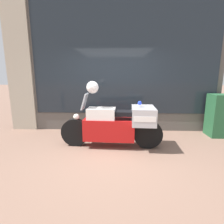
{
  "coord_description": "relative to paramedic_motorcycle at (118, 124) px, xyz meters",
  "views": [
    {
      "loc": [
        0.19,
        -3.41,
        1.65
      ],
      "look_at": [
        0.0,
        1.0,
        0.74
      ],
      "focal_mm": 28.0,
      "sensor_mm": 36.0,
      "label": 1
    }
  ],
  "objects": [
    {
      "name": "ground_plane",
      "position": [
        -0.17,
        -0.49,
        -0.57
      ],
      "size": [
        60.0,
        60.0,
        0.0
      ],
      "primitive_type": "plane",
      "color": "#7A5B4C"
    },
    {
      "name": "white_helmet",
      "position": [
        -0.58,
        0.03,
        0.83
      ],
      "size": [
        0.28,
        0.28,
        0.28
      ],
      "primitive_type": "sphere",
      "color": "white",
      "rests_on": "paramedic_motorcycle"
    },
    {
      "name": "paramedic_motorcycle",
      "position": [
        0.0,
        0.0,
        0.0
      ],
      "size": [
        2.38,
        0.79,
        1.26
      ],
      "rotation": [
        0.0,
        0.0,
        3.1
      ],
      "color": "black",
      "rests_on": "ground"
    },
    {
      "name": "window_display",
      "position": [
        0.13,
        1.54,
        -0.1
      ],
      "size": [
        5.12,
        0.3,
        1.98
      ],
      "color": "slate",
      "rests_on": "ground"
    },
    {
      "name": "shop_building",
      "position": [
        -0.54,
        1.5,
        1.54
      ],
      "size": [
        6.32,
        0.55,
        4.2
      ],
      "color": "#56514C",
      "rests_on": "ground"
    }
  ]
}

